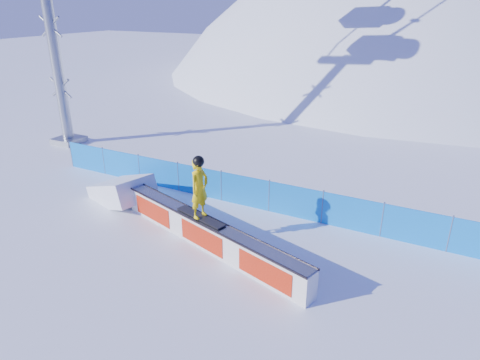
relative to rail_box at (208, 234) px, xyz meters
The scene contains 6 objects.
ground 2.19m from the rail_box, 38.08° to the right, with size 160.00×160.00×0.00m, color white.
snow_hill 44.71m from the rail_box, 87.62° to the left, with size 64.00×64.00×64.00m.
safety_fence 3.60m from the rail_box, 62.03° to the left, with size 22.05×0.05×1.30m.
rail_box is the anchor object (origin of this frame).
snow_ramp 4.96m from the rail_box, 163.19° to the left, with size 2.46×1.64×0.92m, color white, non-canonical shape.
snowboarder 1.51m from the rail_box, 163.19° to the left, with size 1.96×0.90×2.03m.
Camera 1 is at (4.55, -8.51, 7.18)m, focal length 32.00 mm.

